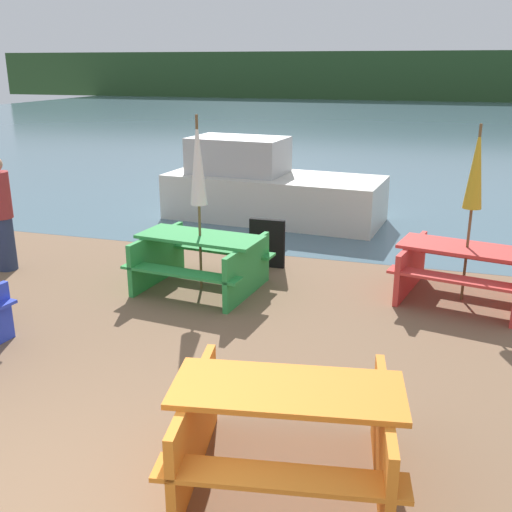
% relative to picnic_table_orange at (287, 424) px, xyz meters
% --- Properties ---
extents(water, '(60.00, 50.00, 0.00)m').
position_rel_picnic_table_orange_xyz_m(water, '(-1.49, 30.34, -0.47)').
color(water, slate).
rests_on(water, ground_plane).
extents(far_treeline, '(80.00, 1.60, 4.00)m').
position_rel_picnic_table_orange_xyz_m(far_treeline, '(-1.49, 50.34, 1.54)').
color(far_treeline, '#284723').
rests_on(far_treeline, water).
extents(picnic_table_orange, '(1.89, 1.63, 0.78)m').
position_rel_picnic_table_orange_xyz_m(picnic_table_orange, '(0.00, 0.00, 0.00)').
color(picnic_table_orange, orange).
rests_on(picnic_table_orange, ground_plane).
extents(picnic_table_green, '(1.84, 1.56, 0.77)m').
position_rel_picnic_table_orange_xyz_m(picnic_table_green, '(-2.11, 3.57, -0.01)').
color(picnic_table_green, green).
rests_on(picnic_table_green, ground_plane).
extents(picnic_table_red, '(1.94, 1.70, 0.73)m').
position_rel_picnic_table_orange_xyz_m(picnic_table_red, '(1.37, 4.19, -0.02)').
color(picnic_table_red, red).
rests_on(picnic_table_red, ground_plane).
extents(umbrella_white, '(0.23, 0.23, 2.38)m').
position_rel_picnic_table_orange_xyz_m(umbrella_white, '(-2.11, 3.57, 1.30)').
color(umbrella_white, brown).
rests_on(umbrella_white, ground_plane).
extents(umbrella_gold, '(0.24, 0.24, 2.30)m').
position_rel_picnic_table_orange_xyz_m(umbrella_gold, '(1.37, 4.19, 1.28)').
color(umbrella_gold, brown).
rests_on(umbrella_gold, ground_plane).
extents(boat, '(4.40, 2.05, 1.61)m').
position_rel_picnic_table_orange_xyz_m(boat, '(-2.32, 7.65, 0.14)').
color(boat, beige).
rests_on(boat, water).
extents(person, '(0.35, 0.35, 1.73)m').
position_rel_picnic_table_orange_xyz_m(person, '(-5.25, 3.47, 0.40)').
color(person, '#283351').
rests_on(person, ground_plane).
extents(signboard, '(0.55, 0.08, 0.75)m').
position_rel_picnic_table_orange_xyz_m(signboard, '(-1.49, 4.74, -0.09)').
color(signboard, black).
rests_on(signboard, ground_plane).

